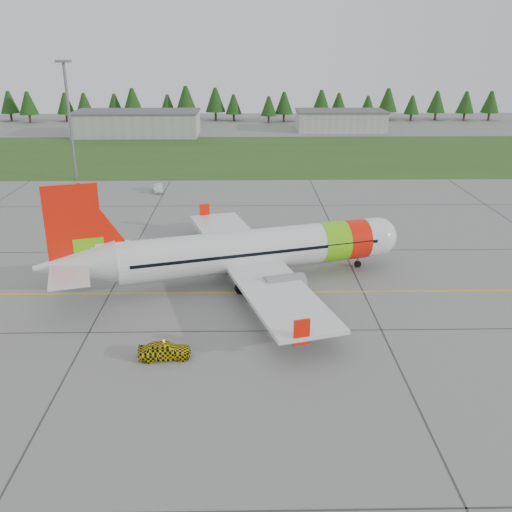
{
  "coord_description": "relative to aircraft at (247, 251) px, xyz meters",
  "views": [
    {
      "loc": [
        -1.59,
        -43.33,
        23.12
      ],
      "look_at": [
        -0.61,
        8.39,
        3.71
      ],
      "focal_mm": 40.0,
      "sensor_mm": 36.0,
      "label": 1
    }
  ],
  "objects": [
    {
      "name": "ground",
      "position": [
        1.49,
        -11.14,
        -3.27
      ],
      "size": [
        320.0,
        320.0,
        0.0
      ],
      "primitive_type": "plane",
      "color": "gray",
      "rests_on": "ground"
    },
    {
      "name": "aircraft",
      "position": [
        0.0,
        0.0,
        0.0
      ],
      "size": [
        36.53,
        34.47,
        11.32
      ],
      "rotation": [
        0.0,
        0.0,
        0.28
      ],
      "color": "silver",
      "rests_on": "ground"
    },
    {
      "name": "floodlight_mast",
      "position": [
        -30.51,
        46.86,
        6.73
      ],
      "size": [
        0.5,
        0.5,
        20.0
      ],
      "primitive_type": "cylinder",
      "color": "slate",
      "rests_on": "ground"
    },
    {
      "name": "service_van",
      "position": [
        -14.6,
        37.73,
        -1.27
      ],
      "size": [
        1.65,
        1.59,
        3.99
      ],
      "primitive_type": "imported",
      "rotation": [
        0.0,
        0.0,
        0.23
      ],
      "color": "silver",
      "rests_on": "ground"
    },
    {
      "name": "hangar_west",
      "position": [
        -28.51,
        98.86,
        -0.27
      ],
      "size": [
        32.0,
        14.0,
        6.0
      ],
      "primitive_type": "cube",
      "color": "#A8A8A3",
      "rests_on": "ground"
    },
    {
      "name": "treeline",
      "position": [
        1.49,
        126.86,
        1.73
      ],
      "size": [
        160.0,
        8.0,
        10.0
      ],
      "primitive_type": null,
      "color": "#1C3F14",
      "rests_on": "ground"
    },
    {
      "name": "grass_strip",
      "position": [
        1.49,
        70.86,
        -3.25
      ],
      "size": [
        320.0,
        50.0,
        0.03
      ],
      "primitive_type": "cube",
      "color": "#30561E",
      "rests_on": "ground"
    },
    {
      "name": "hangar_east",
      "position": [
        26.49,
        106.86,
        -0.67
      ],
      "size": [
        24.0,
        12.0,
        5.2
      ],
      "primitive_type": "cube",
      "color": "#A8A8A3",
      "rests_on": "ground"
    },
    {
      "name": "taxi_guideline",
      "position": [
        1.49,
        -3.14,
        -3.25
      ],
      "size": [
        120.0,
        0.25,
        0.02
      ],
      "primitive_type": "cube",
      "color": "gold",
      "rests_on": "ground"
    },
    {
      "name": "follow_me_car",
      "position": [
        -6.5,
        -15.42,
        -1.21
      ],
      "size": [
        1.55,
        1.78,
        4.12
      ],
      "primitive_type": "imported",
      "rotation": [
        0.0,
        0.0,
        1.66
      ],
      "color": "#FFE90E",
      "rests_on": "ground"
    }
  ]
}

